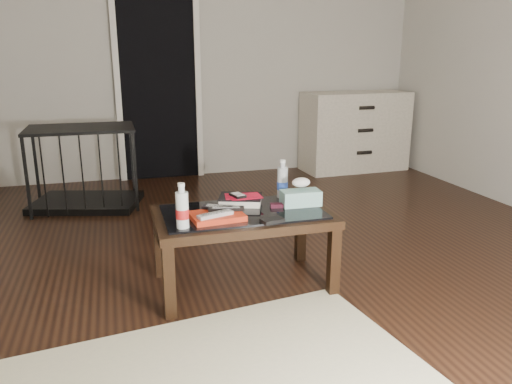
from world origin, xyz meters
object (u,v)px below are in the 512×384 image
dresser (355,131)px  textbook (240,200)px  tissue_box (301,198)px  coffee_table (243,221)px  water_bottle_right (282,179)px  pet_crate (85,181)px  water_bottle_left (182,206)px

dresser → textbook: bearing=-131.9°
tissue_box → dresser: bearing=59.3°
coffee_table → water_bottle_right: (0.31, 0.21, 0.18)m
coffee_table → dresser: dresser is taller
pet_crate → water_bottle_left: 2.22m
textbook → dresser: bearing=70.2°
textbook → water_bottle_left: (-0.39, -0.33, 0.10)m
tissue_box → coffee_table: bearing=-175.8°
pet_crate → water_bottle_right: size_ratio=4.32×
coffee_table → pet_crate: pet_crate is taller
textbook → tissue_box: bearing=-1.9°
textbook → tissue_box: size_ratio=1.09×
pet_crate → tissue_box: pet_crate is taller
pet_crate → textbook: bearing=-45.7°
coffee_table → pet_crate: 2.16m
pet_crate → water_bottle_left: size_ratio=4.32×
dresser → water_bottle_right: dresser is taller
dresser → textbook: size_ratio=4.89×
tissue_box → water_bottle_right: bearing=106.3°
water_bottle_right → tissue_box: water_bottle_right is taller
water_bottle_right → tissue_box: 0.21m
dresser → pet_crate: (-2.97, -0.66, -0.22)m
dresser → water_bottle_left: size_ratio=5.14×
dresser → water_bottle_right: size_ratio=5.14×
textbook → water_bottle_left: bearing=-120.6°
pet_crate → textbook: 2.05m
coffee_table → dresser: (2.02, 2.59, 0.05)m
tissue_box → textbook: bearing=160.8°
textbook → water_bottle_right: (0.29, 0.06, 0.10)m
coffee_table → textbook: (0.02, 0.14, 0.09)m
dresser → water_bottle_left: (-2.39, -2.77, 0.13)m
coffee_table → textbook: textbook is taller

